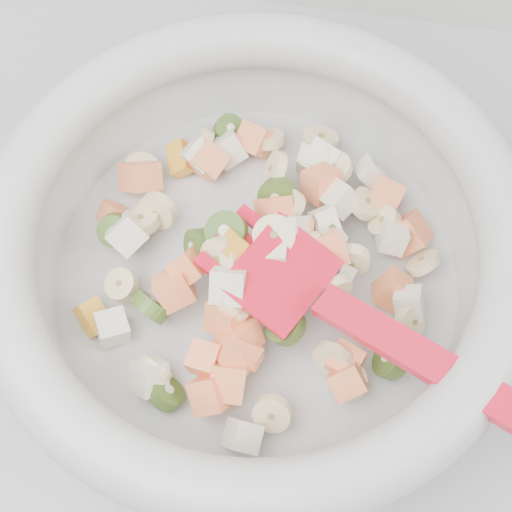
# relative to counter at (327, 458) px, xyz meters

# --- Properties ---
(counter) EXTENTS (2.00, 0.60, 0.90)m
(counter) POSITION_rel_counter_xyz_m (0.00, 0.00, 0.00)
(counter) COLOR #A6A8AC
(counter) RESTS_ON ground
(mixing_bowl) EXTENTS (0.41, 0.36, 0.11)m
(mixing_bowl) POSITION_rel_counter_xyz_m (-0.09, 0.01, 0.50)
(mixing_bowl) COLOR #BDBDBA
(mixing_bowl) RESTS_ON counter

